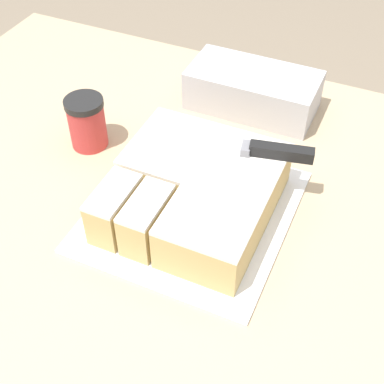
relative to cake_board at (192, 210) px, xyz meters
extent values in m
cube|color=tan|center=(-0.02, -0.04, -0.45)|extent=(1.40, 1.10, 0.90)
cube|color=white|center=(0.00, 0.00, 0.00)|extent=(0.34, 0.36, 0.01)
cube|color=tan|center=(0.00, 0.06, 0.04)|extent=(0.27, 0.17, 0.08)
cube|color=white|center=(0.00, 0.06, 0.09)|extent=(0.27, 0.17, 0.01)
cube|color=tan|center=(0.06, -0.09, 0.04)|extent=(0.14, 0.12, 0.08)
cube|color=white|center=(0.06, -0.09, 0.09)|extent=(0.14, 0.12, 0.01)
cube|color=tan|center=(-0.10, -0.09, 0.04)|extent=(0.05, 0.11, 0.08)
cube|color=white|center=(-0.10, -0.09, 0.09)|extent=(0.05, 0.11, 0.01)
cube|color=tan|center=(-0.04, -0.09, 0.04)|extent=(0.05, 0.11, 0.08)
cube|color=white|center=(-0.04, -0.09, 0.09)|extent=(0.05, 0.11, 0.01)
cube|color=silver|center=(-0.02, 0.07, 0.09)|extent=(0.18, 0.07, 0.00)
cube|color=slate|center=(0.06, 0.09, 0.10)|extent=(0.02, 0.03, 0.02)
cube|color=black|center=(0.12, 0.10, 0.10)|extent=(0.11, 0.04, 0.02)
cylinder|color=#B23333|center=(-0.27, 0.09, 0.04)|extent=(0.07, 0.07, 0.09)
cylinder|color=black|center=(-0.27, 0.09, 0.10)|extent=(0.08, 0.08, 0.01)
cube|color=#B2B2B7|center=(-0.01, 0.34, 0.04)|extent=(0.27, 0.14, 0.09)
camera|label=1|loc=(0.27, -0.60, 0.70)|focal=50.00mm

